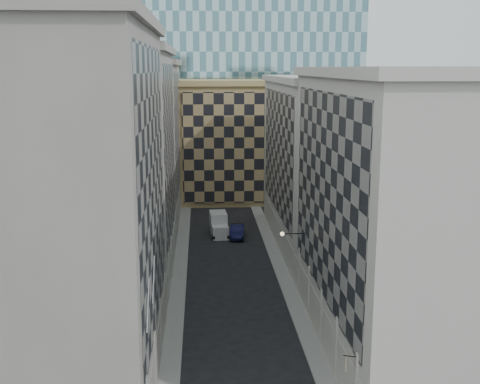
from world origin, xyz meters
name	(u,v)px	position (x,y,z in m)	size (l,w,h in m)	color
sidewalk_west	(179,279)	(-5.25, 30.00, 0.07)	(1.50, 100.00, 0.15)	gray
sidewalk_east	(284,276)	(5.25, 30.00, 0.07)	(1.50, 100.00, 0.15)	gray
bldg_left_a	(77,208)	(-10.88, 11.00, 11.82)	(10.80, 22.80, 23.70)	gray
bldg_left_b	(121,163)	(-10.88, 33.00, 11.32)	(10.80, 22.80, 22.70)	#9B9990
bldg_left_c	(142,141)	(-10.88, 55.00, 10.83)	(10.80, 22.80, 21.70)	gray
bldg_right_a	(390,211)	(10.88, 15.00, 10.32)	(10.80, 26.80, 20.70)	beige
bldg_right_b	(319,162)	(10.89, 42.00, 9.85)	(10.80, 28.80, 19.70)	beige
tan_block	(232,140)	(2.00, 67.90, 9.44)	(16.80, 14.80, 18.80)	tan
church_tower	(216,31)	(0.00, 82.00, 26.95)	(7.20, 7.20, 51.50)	#322B27
flagpoles_left	(151,291)	(-5.90, 6.00, 8.00)	(0.10, 6.33, 2.33)	gray
bracket_lamp	(284,234)	(4.38, 24.00, 6.20)	(1.98, 0.36, 0.36)	black
box_truck	(219,226)	(-0.77, 46.08, 1.20)	(2.38, 5.14, 2.75)	silver
dark_car	(237,231)	(1.45, 44.66, 0.79)	(1.67, 4.80, 1.58)	#0E1036
shop_sign	(347,363)	(5.42, 4.68, 3.83)	(0.82, 0.72, 0.82)	black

